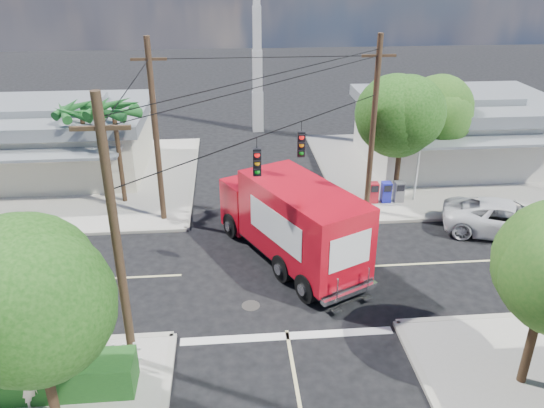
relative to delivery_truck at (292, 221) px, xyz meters
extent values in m
plane|color=black|center=(-0.74, -0.88, -1.88)|extent=(120.00, 120.00, 0.00)
cube|color=#AAA499|center=(10.26, 10.12, -1.81)|extent=(14.00, 14.00, 0.14)
cube|color=#AAA596|center=(3.26, 10.12, -1.81)|extent=(0.25, 14.00, 0.14)
cube|color=#AAA596|center=(10.26, 3.12, -1.81)|extent=(14.00, 0.25, 0.14)
cube|color=#AAA499|center=(-11.74, 10.12, -1.81)|extent=(14.00, 14.00, 0.14)
cube|color=#AAA596|center=(-4.74, 10.12, -1.81)|extent=(0.25, 14.00, 0.14)
cube|color=#AAA596|center=(-11.74, 3.12, -1.81)|extent=(14.00, 0.25, 0.14)
cube|color=beige|center=(-0.74, 9.12, -1.88)|extent=(0.12, 12.00, 0.01)
cube|color=beige|center=(9.26, -0.88, -1.88)|extent=(12.00, 0.12, 0.01)
cube|color=beige|center=(-10.74, -0.88, -1.88)|extent=(12.00, 0.12, 0.01)
cube|color=silver|center=(-0.74, -5.18, -1.88)|extent=(7.50, 0.40, 0.01)
cube|color=silver|center=(11.76, 11.12, -0.04)|extent=(11.00, 8.00, 3.40)
cube|color=gray|center=(11.76, 11.12, 2.01)|extent=(11.80, 8.80, 0.70)
cube|color=gray|center=(11.76, 11.12, 2.51)|extent=(6.05, 4.40, 0.50)
cube|color=gray|center=(11.76, 6.22, 1.16)|extent=(9.90, 1.80, 0.15)
cylinder|color=silver|center=(7.36, 5.42, -0.29)|extent=(0.12, 0.12, 2.90)
cube|color=beige|center=(-12.74, 11.62, -0.14)|extent=(10.00, 8.00, 3.20)
cube|color=gray|center=(-12.74, 11.62, 1.81)|extent=(10.80, 8.80, 0.70)
cube|color=gray|center=(-12.74, 11.62, 2.31)|extent=(5.50, 4.40, 0.50)
cube|color=gray|center=(-12.74, 6.72, 0.96)|extent=(9.00, 1.80, 0.15)
cylinder|color=silver|center=(-8.74, 5.92, -0.39)|extent=(0.12, 0.12, 2.70)
cube|color=silver|center=(-0.24, 19.12, -0.38)|extent=(0.80, 0.80, 3.00)
cube|color=silver|center=(-0.24, 19.12, 2.62)|extent=(0.70, 0.70, 3.00)
cube|color=silver|center=(-0.24, 19.12, 5.62)|extent=(0.60, 0.60, 3.00)
cylinder|color=#422D1C|center=(-7.74, -8.38, 0.11)|extent=(0.28, 0.28, 3.71)
sphere|color=#15460E|center=(-7.74, -8.38, 2.43)|extent=(3.71, 3.71, 3.71)
sphere|color=#15460E|center=(-8.14, -8.18, 2.66)|extent=(3.02, 3.02, 3.02)
sphere|color=#15460E|center=(-7.39, -8.68, 2.32)|extent=(3.25, 3.25, 3.25)
cylinder|color=#422D1C|center=(6.46, 5.92, 0.30)|extent=(0.28, 0.28, 4.10)
sphere|color=#15460E|center=(6.46, 5.92, 2.86)|extent=(4.10, 4.10, 4.10)
sphere|color=#15460E|center=(6.06, 6.12, 3.12)|extent=(3.33, 3.33, 3.33)
sphere|color=#15460E|center=(6.81, 5.62, 2.74)|extent=(3.58, 3.58, 3.58)
cylinder|color=#422D1C|center=(9.06, 8.12, 0.05)|extent=(0.28, 0.28, 3.58)
sphere|color=#255B1A|center=(9.06, 8.12, 2.29)|extent=(3.58, 3.58, 3.58)
sphere|color=#255B1A|center=(8.66, 8.32, 2.51)|extent=(2.91, 2.91, 2.91)
sphere|color=#255B1A|center=(9.41, 7.82, 2.18)|extent=(3.14, 3.14, 3.14)
cylinder|color=#422D1C|center=(6.26, -8.08, -0.02)|extent=(0.28, 0.28, 3.46)
sphere|color=#255B1A|center=(5.86, -7.88, 2.36)|extent=(2.81, 2.81, 2.81)
cylinder|color=#422D1C|center=(-8.24, 6.62, 0.76)|extent=(0.24, 0.24, 5.00)
cone|color=#1B5A20|center=(-7.34, 6.62, 3.36)|extent=(0.50, 2.06, 0.98)
cone|color=#1B5A20|center=(-7.68, 7.32, 3.36)|extent=(1.92, 1.68, 0.98)
cone|color=#1B5A20|center=(-8.44, 7.50, 3.36)|extent=(2.12, 0.95, 0.98)
cone|color=#1B5A20|center=(-9.05, 7.01, 3.36)|extent=(1.34, 2.07, 0.98)
cone|color=#1B5A20|center=(-9.05, 6.23, 3.36)|extent=(1.34, 2.07, 0.98)
cone|color=#1B5A20|center=(-8.44, 5.74, 3.36)|extent=(2.12, 0.95, 0.98)
cone|color=#1B5A20|center=(-7.68, 5.92, 3.36)|extent=(1.92, 1.68, 0.98)
cylinder|color=#422D1C|center=(-10.24, 8.12, 0.56)|extent=(0.24, 0.24, 4.60)
cone|color=#1B5A20|center=(-9.34, 8.12, 2.96)|extent=(0.50, 2.06, 0.98)
cone|color=#1B5A20|center=(-9.68, 8.82, 2.96)|extent=(1.92, 1.68, 0.98)
cone|color=#1B5A20|center=(-10.44, 9.00, 2.96)|extent=(2.12, 0.95, 0.98)
cone|color=#1B5A20|center=(-11.05, 8.51, 2.96)|extent=(1.34, 2.07, 0.98)
cone|color=#1B5A20|center=(-11.05, 7.73, 2.96)|extent=(1.34, 2.07, 0.98)
cone|color=#1B5A20|center=(-10.44, 7.24, 2.96)|extent=(2.12, 0.95, 0.98)
cone|color=#1B5A20|center=(-9.68, 7.42, 2.96)|extent=(1.92, 1.68, 0.98)
cylinder|color=#473321|center=(-5.94, -6.08, 2.62)|extent=(0.28, 0.28, 9.00)
cube|color=#473321|center=(-5.94, -6.08, 6.12)|extent=(1.60, 0.12, 0.12)
cylinder|color=#473321|center=(4.46, 4.32, 2.62)|extent=(0.28, 0.28, 9.00)
cube|color=#473321|center=(4.46, 4.32, 6.12)|extent=(1.60, 0.12, 0.12)
cylinder|color=#473321|center=(-5.94, 4.32, 2.62)|extent=(0.28, 0.28, 9.00)
cube|color=#473321|center=(-5.94, 4.32, 6.12)|extent=(1.60, 0.12, 0.12)
cylinder|color=black|center=(-0.74, -0.88, 4.32)|extent=(10.43, 10.43, 0.04)
cube|color=black|center=(-1.54, -1.68, 3.37)|extent=(0.30, 0.24, 1.05)
sphere|color=red|center=(-1.54, -1.82, 3.70)|extent=(0.20, 0.20, 0.20)
cube|color=black|center=(0.36, 0.22, 3.37)|extent=(0.30, 0.24, 1.05)
sphere|color=red|center=(0.36, 0.08, 3.70)|extent=(0.20, 0.20, 0.20)
cube|color=silver|center=(-8.54, -6.48, -1.39)|extent=(5.94, 0.05, 0.08)
cube|color=silver|center=(-8.54, -6.48, -0.99)|extent=(5.94, 0.05, 0.08)
cube|color=silver|center=(-5.74, -6.48, -1.24)|extent=(0.09, 0.06, 1.00)
cube|color=#1A461A|center=(-8.74, -7.28, -1.19)|extent=(6.20, 1.20, 1.10)
cube|color=#AD1623|center=(5.06, 5.32, -1.19)|extent=(0.50, 0.50, 1.10)
cube|color=#1A1FA7|center=(5.76, 5.32, -1.19)|extent=(0.50, 0.50, 1.10)
cube|color=slate|center=(6.46, 5.32, -1.19)|extent=(0.50, 0.50, 1.10)
cube|color=black|center=(-0.08, 0.15, -1.30)|extent=(5.89, 8.49, 0.27)
cube|color=red|center=(-1.52, 3.04, -0.45)|extent=(3.08, 2.75, 2.33)
cube|color=black|center=(-1.86, 3.70, -0.03)|extent=(2.11, 1.23, 1.01)
cube|color=silver|center=(-1.95, 3.89, -1.20)|extent=(2.24, 1.21, 0.37)
cube|color=red|center=(0.35, -0.70, 0.29)|extent=(5.13, 6.69, 3.07)
cube|color=white|center=(1.56, -0.10, 0.45)|extent=(1.73, 3.42, 1.38)
cube|color=white|center=(-0.85, -1.31, 0.45)|extent=(1.73, 3.42, 1.38)
cube|color=white|center=(1.74, -3.47, 0.45)|extent=(1.72, 0.87, 1.38)
cube|color=silver|center=(1.80, -3.59, -1.30)|extent=(2.39, 1.38, 0.19)
cube|color=silver|center=(1.20, -4.05, -0.88)|extent=(0.46, 0.27, 1.06)
cube|color=silver|center=(2.53, -3.38, -0.88)|extent=(0.46, 0.27, 1.06)
cylinder|color=black|center=(-2.54, 2.35, -1.30)|extent=(0.83, 1.19, 1.17)
cylinder|color=black|center=(-0.36, 3.45, -1.30)|extent=(0.83, 1.19, 1.17)
cylinder|color=black|center=(0.21, -3.14, -1.30)|extent=(0.83, 1.19, 1.17)
cylinder|color=black|center=(2.39, -2.05, -1.30)|extent=(0.83, 1.19, 1.17)
imported|color=silver|center=(10.50, 1.46, -1.08)|extent=(6.40, 4.56, 1.62)
imported|color=beige|center=(-8.49, -7.84, -0.79)|extent=(0.74, 0.83, 1.90)
camera|label=1|loc=(-2.59, -19.98, 10.25)|focal=35.00mm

